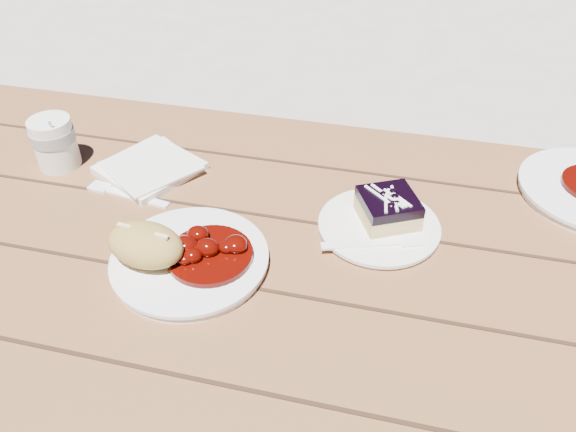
% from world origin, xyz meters
% --- Properties ---
extents(picnic_table, '(2.00, 1.55, 0.75)m').
position_xyz_m(picnic_table, '(0.00, -0.00, 0.59)').
color(picnic_table, brown).
rests_on(picnic_table, ground).
extents(main_plate, '(0.23, 0.23, 0.02)m').
position_xyz_m(main_plate, '(0.07, -0.06, 0.76)').
color(main_plate, white).
rests_on(main_plate, picnic_table).
extents(goulash_stew, '(0.13, 0.13, 0.04)m').
position_xyz_m(goulash_stew, '(0.10, -0.05, 0.79)').
color(goulash_stew, '#480602').
rests_on(goulash_stew, main_plate).
extents(bread_roll, '(0.12, 0.09, 0.06)m').
position_xyz_m(bread_roll, '(0.02, -0.08, 0.80)').
color(bread_roll, '#AA8A41').
rests_on(bread_roll, main_plate).
extents(dessert_plate, '(0.19, 0.19, 0.01)m').
position_xyz_m(dessert_plate, '(0.34, 0.09, 0.76)').
color(dessert_plate, white).
rests_on(dessert_plate, picnic_table).
extents(blueberry_cake, '(0.11, 0.11, 0.05)m').
position_xyz_m(blueberry_cake, '(0.35, 0.10, 0.78)').
color(blueberry_cake, '#D9BE76').
rests_on(blueberry_cake, dessert_plate).
extents(fork_dessert, '(0.16, 0.07, 0.00)m').
position_xyz_m(fork_dessert, '(0.32, 0.03, 0.76)').
color(fork_dessert, white).
rests_on(fork_dessert, dessert_plate).
extents(coffee_cup, '(0.07, 0.07, 0.09)m').
position_xyz_m(coffee_cup, '(-0.25, 0.14, 0.80)').
color(coffee_cup, white).
rests_on(coffee_cup, picnic_table).
extents(napkin_stack, '(0.20, 0.20, 0.01)m').
position_xyz_m(napkin_stack, '(-0.08, 0.16, 0.76)').
color(napkin_stack, white).
rests_on(napkin_stack, picnic_table).
extents(fork_table, '(0.16, 0.05, 0.00)m').
position_xyz_m(fork_table, '(-0.07, 0.08, 0.75)').
color(fork_table, white).
rests_on(fork_table, picnic_table).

